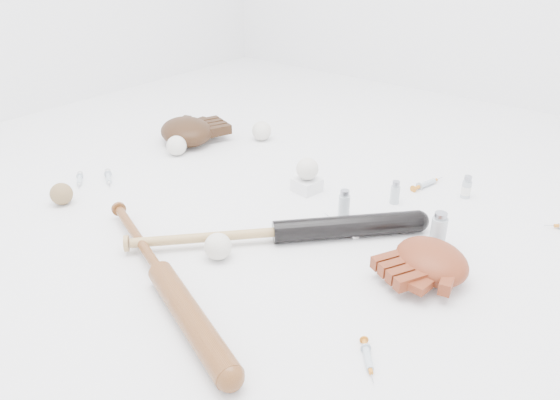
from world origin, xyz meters
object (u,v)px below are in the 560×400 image
Objects in this scene: bat_dark at (277,232)px; glove_dark at (186,131)px; bat_wood at (161,274)px; pedestal at (307,185)px.

bat_dark is 3.07× the size of glove_dark.
bat_wood is at bearing -26.14° from glove_dark.
pedestal is (-0.12, 0.31, -0.01)m from bat_dark.
pedestal is at bearing 64.38° from bat_dark.
glove_dark is (-0.74, 0.36, 0.02)m from bat_dark.
bat_wood reaches higher than pedestal.
glove_dark is (-0.64, 0.68, 0.02)m from bat_wood.
glove_dark reaches higher than pedestal.
pedestal is (0.62, -0.05, -0.03)m from glove_dark.
pedestal is at bearing 15.74° from glove_dark.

